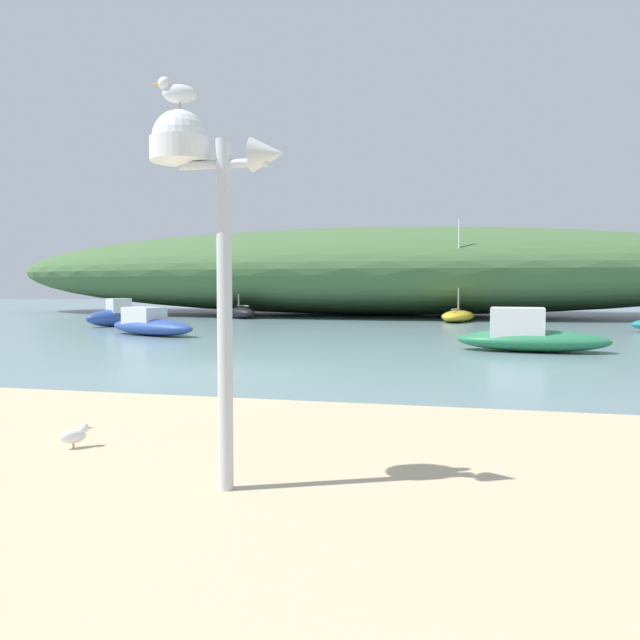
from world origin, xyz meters
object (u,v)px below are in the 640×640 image
motorboat_outer_mooring (528,336)px  mast_structure (199,181)px  sailboat_east_reach (458,315)px  sailboat_mid_channel (239,312)px  seagull_on_radar (177,92)px  seagull_mid_strand (75,435)px  motorboat_west_reach (150,324)px  motorboat_far_right (115,315)px

motorboat_outer_mooring → mast_structure: bearing=-104.9°
sailboat_east_reach → sailboat_mid_channel: bearing=177.1°
seagull_on_radar → mast_structure: bearing=2.4°
sailboat_east_reach → seagull_mid_strand: (-3.21, -26.72, 0.02)m
sailboat_mid_channel → seagull_mid_strand: bearing=-72.6°
sailboat_mid_channel → motorboat_outer_mooring: 20.13m
seagull_on_radar → sailboat_mid_channel: (-10.11, 28.18, -3.00)m
mast_structure → sailboat_east_reach: size_ratio=0.59×
mast_structure → motorboat_west_reach: bearing=119.5°
motorboat_far_right → seagull_mid_strand: 22.68m
seagull_on_radar → sailboat_mid_channel: seagull_on_radar is taller
mast_structure → sailboat_mid_channel: 30.07m
seagull_on_radar → motorboat_far_right: (-12.98, 20.46, -2.85)m
mast_structure → seagull_on_radar: (-0.17, -0.01, 0.70)m
motorboat_outer_mooring → seagull_mid_strand: motorboat_outer_mooring is taller
seagull_on_radar → motorboat_far_right: bearing=122.4°
mast_structure → seagull_on_radar: bearing=-177.6°
seagull_on_radar → motorboat_outer_mooring: 14.44m
sailboat_east_reach → motorboat_outer_mooring: (2.16, -13.96, 0.13)m
sailboat_east_reach → motorboat_far_right: 16.26m
sailboat_mid_channel → motorboat_outer_mooring: size_ratio=0.77×
mast_structure → seagull_mid_strand: mast_structure is taller
mast_structure → motorboat_west_reach: mast_structure is taller
mast_structure → sailboat_east_reach: 27.71m
motorboat_outer_mooring → motorboat_far_right: bearing=157.8°
seagull_on_radar → motorboat_west_reach: size_ratio=0.08×
sailboat_east_reach → motorboat_west_reach: 15.53m
sailboat_mid_channel → sailboat_east_reach: (11.75, -0.59, -0.03)m
seagull_mid_strand → motorboat_outer_mooring: bearing=67.2°
sailboat_east_reach → motorboat_far_right: size_ratio=1.95×
motorboat_outer_mooring → seagull_on_radar: bearing=-105.6°
seagull_on_radar → sailboat_mid_channel: 30.08m
motorboat_outer_mooring → motorboat_west_reach: bearing=168.2°
seagull_on_radar → motorboat_west_reach: bearing=119.0°
sailboat_mid_channel → seagull_on_radar: bearing=-70.3°
mast_structure → sailboat_mid_channel: size_ratio=0.94×
mast_structure → motorboat_outer_mooring: mast_structure is taller
motorboat_far_right → seagull_on_radar: bearing=-57.6°
motorboat_far_right → motorboat_west_reach: 5.70m
mast_structure → sailboat_mid_channel: bearing=110.0°
motorboat_west_reach → seagull_mid_strand: 17.18m
motorboat_outer_mooring → seagull_mid_strand: bearing=-112.8°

